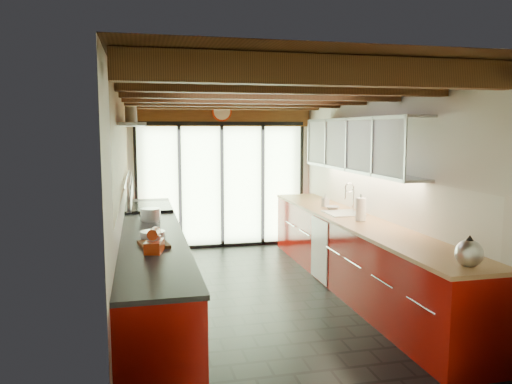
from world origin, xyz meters
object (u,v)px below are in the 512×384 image
at_px(stand_mixer, 154,242).
at_px(soap_bottle, 325,200).
at_px(paper_towel, 361,210).
at_px(bowl, 332,208).
at_px(kettle, 469,252).

bearing_deg(stand_mixer, soap_bottle, 41.32).
bearing_deg(soap_bottle, paper_towel, -90.00).
relative_size(paper_towel, bowl, 1.77).
distance_m(kettle, bowl, 3.02).
relative_size(kettle, soap_bottle, 1.67).
height_order(soap_bottle, bowl, soap_bottle).
xyz_separation_m(paper_towel, bowl, (0.00, 0.93, -0.12)).
bearing_deg(bowl, kettle, -90.00).
xyz_separation_m(stand_mixer, paper_towel, (2.54, 1.03, 0.05)).
xyz_separation_m(soap_bottle, bowl, (0.00, -0.28, -0.07)).
relative_size(stand_mixer, paper_towel, 0.82).
height_order(paper_towel, bowl, paper_towel).
bearing_deg(paper_towel, bowl, 90.00).
height_order(stand_mixer, kettle, kettle).
distance_m(stand_mixer, paper_towel, 2.74).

